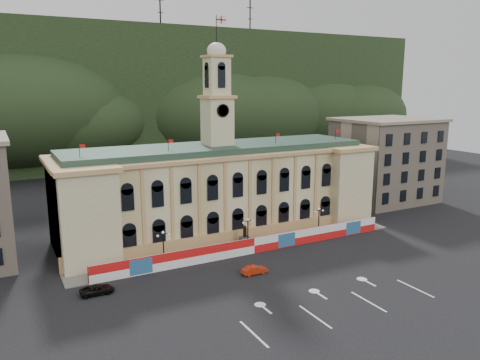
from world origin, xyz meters
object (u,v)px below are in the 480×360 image
statue (245,240)px  red_sedan (255,270)px  lamp_center (248,231)px  black_suv (97,290)px

statue → red_sedan: bearing=-111.4°
lamp_center → black_suv: 25.32m
red_sedan → black_suv: 20.97m
statue → red_sedan: size_ratio=0.99×
statue → red_sedan: 10.89m
red_sedan → black_suv: red_sedan is taller
statue → red_sedan: statue is taller
statue → black_suv: statue is taller
lamp_center → black_suv: (-24.61, -5.39, -2.48)m
statue → lamp_center: bearing=-90.0°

